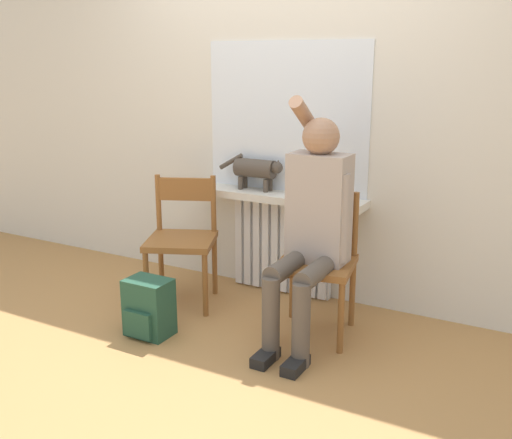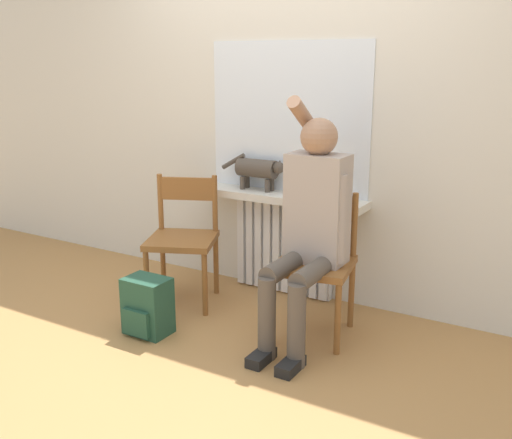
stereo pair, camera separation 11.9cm
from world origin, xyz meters
name	(u,v)px [view 1 (the left image)]	position (x,y,z in m)	size (l,w,h in m)	color
ground_plane	(188,359)	(0.00, 0.00, 0.00)	(12.00, 12.00, 0.00)	#B27F47
wall_with_window	(289,97)	(0.00, 1.23, 1.35)	(7.00, 0.06, 2.70)	silver
radiator	(282,246)	(0.00, 1.15, 0.34)	(0.72, 0.08, 0.67)	white
windowsill	(278,197)	(0.00, 1.09, 0.70)	(1.22, 0.22, 0.05)	silver
window_glass	(286,118)	(0.00, 1.20, 1.22)	(1.17, 0.01, 0.99)	white
chair_left	(182,238)	(-0.50, 0.66, 0.45)	(0.57, 0.57, 0.84)	brown
chair_right	(317,260)	(0.47, 0.67, 0.45)	(0.50, 0.50, 0.84)	brown
person	(313,221)	(0.48, 0.57, 0.72)	(0.36, 0.96, 1.41)	brown
cat	(257,169)	(-0.18, 1.12, 0.87)	(0.49, 0.13, 0.25)	#4C4238
backpack	(149,308)	(-0.38, 0.14, 0.17)	(0.27, 0.22, 0.35)	#234C38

